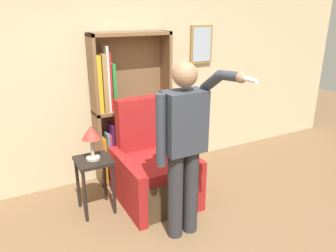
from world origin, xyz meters
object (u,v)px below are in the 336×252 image
Objects in this scene: bookcase at (124,111)px; table_lamp at (91,135)px; side_table at (94,171)px; person_standing at (184,143)px; armchair at (153,171)px.

table_lamp is at bearing -134.44° from bookcase.
person_standing is at bearing -51.14° from side_table.
person_standing is (0.06, -1.42, 0.06)m from bookcase.
armchair is 1.86× the size of side_table.
armchair is at bearing -5.60° from table_lamp.
armchair reaches higher than table_lamp.
person_standing is at bearing -91.70° from armchair.
table_lamp is (-0.65, 0.81, -0.08)m from person_standing.
bookcase is 3.00× the size of side_table.
bookcase is at bearing 45.56° from table_lamp.
side_table is at bearing -97.13° from table_lamp.
bookcase is 4.94× the size of table_lamp.
table_lamp is (0.00, 0.00, 0.42)m from side_table.
armchair is 0.88m from table_lamp.
person_standing is at bearing -87.71° from bookcase.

